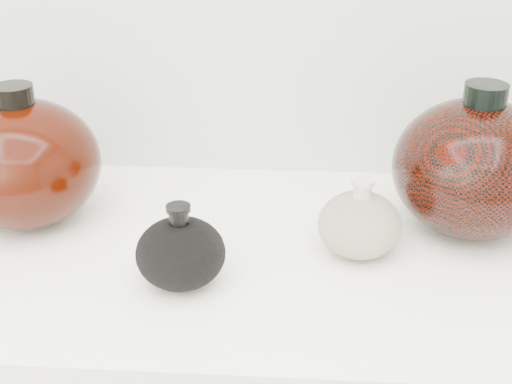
# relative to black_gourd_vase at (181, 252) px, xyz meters

# --- Properties ---
(room) EXTENTS (3.04, 2.42, 2.64)m
(room) POSITION_rel_black_gourd_vase_xyz_m (0.09, -0.59, 0.36)
(room) COLOR slate
(room) RESTS_ON ground
(black_gourd_vase) EXTENTS (0.13, 0.13, 0.11)m
(black_gourd_vase) POSITION_rel_black_gourd_vase_xyz_m (0.00, 0.00, 0.00)
(black_gourd_vase) COLOR black
(black_gourd_vase) RESTS_ON display_counter
(cream_gourd_vase) EXTENTS (0.13, 0.13, 0.11)m
(cream_gourd_vase) POSITION_rel_black_gourd_vase_xyz_m (0.22, 0.08, -0.00)
(cream_gourd_vase) COLOR beige
(cream_gourd_vase) RESTS_ON display_counter
(left_round_pot) EXTENTS (0.21, 0.21, 0.20)m
(left_round_pot) POSITION_rel_black_gourd_vase_xyz_m (-0.24, 0.14, 0.05)
(left_round_pot) COLOR black
(left_round_pot) RESTS_ON display_counter
(right_round_pot) EXTENTS (0.25, 0.25, 0.21)m
(right_round_pot) POSITION_rel_black_gourd_vase_xyz_m (0.37, 0.16, 0.05)
(right_round_pot) COLOR black
(right_round_pot) RESTS_ON display_counter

